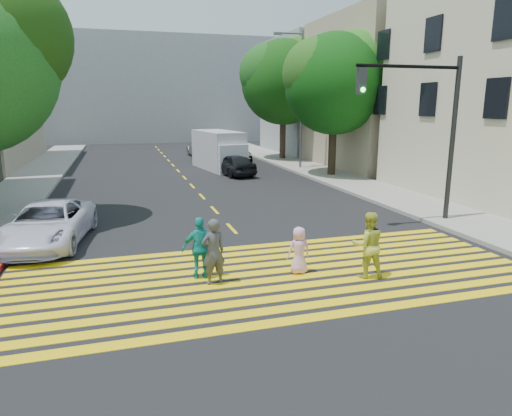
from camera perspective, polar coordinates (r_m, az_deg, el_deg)
name	(u,v)px	position (r m, az deg, el deg)	size (l,w,h in m)	color
ground	(293,295)	(10.72, 4.68, -10.77)	(120.00, 120.00, 0.00)	black
sidewalk_left	(40,173)	(31.79, -25.36, 3.98)	(3.00, 40.00, 0.15)	gray
sidewalk_right	(336,178)	(27.33, 9.94, 3.77)	(3.00, 60.00, 0.15)	gray
curb_red	(16,243)	(16.04, -27.82, -3.89)	(0.20, 8.00, 0.16)	maroon
crosswalk	(275,275)	(11.82, 2.42, -8.39)	(13.40, 5.30, 0.01)	yellow
lane_line	(175,168)	(32.13, -10.04, 4.97)	(0.12, 34.40, 0.01)	yellow
building_right_tan	(398,94)	(33.75, 17.36, 13.47)	(10.00, 10.00, 10.00)	tan
building_right_grey	(329,96)	(43.34, 9.07, 13.61)	(10.00, 10.00, 10.00)	gray
backdrop_block	(147,90)	(57.27, -13.41, 14.19)	(30.00, 8.00, 12.00)	gray
tree_right_near	(336,79)	(27.87, 9.97, 15.65)	(7.57, 7.27, 8.50)	black
tree_right_far	(284,78)	(36.19, 3.58, 15.95)	(8.04, 7.68, 9.29)	black
pedestrian_man	(213,252)	(11.07, -5.35, -5.45)	(0.60, 0.39, 1.64)	#424244
pedestrian_woman	(368,245)	(11.78, 13.82, -4.51)	(0.82, 0.64, 1.70)	gold
pedestrian_child	(299,250)	(11.81, 5.38, -5.30)	(0.61, 0.39, 1.24)	#E3A1BE
pedestrian_extra	(201,248)	(11.47, -6.94, -4.99)	(0.93, 0.39, 1.58)	teal
white_sedan	(48,224)	(15.61, -24.58, -1.80)	(2.17, 4.71, 1.31)	silver
dark_car_near	(234,165)	(28.24, -2.75, 5.44)	(1.56, 3.88, 1.32)	black
silver_car	(202,148)	(38.86, -6.80, 7.45)	(1.98, 4.87, 1.41)	#B3B3B3
dark_car_parked	(238,154)	(34.84, -2.23, 6.74)	(1.27, 3.64, 1.20)	black
white_van	(220,151)	(30.94, -4.56, 7.07)	(2.81, 5.64, 2.55)	#B9B8BE
traffic_signal	(428,118)	(17.27, 20.72, 10.51)	(4.04, 0.35, 5.92)	black
street_lamp	(299,92)	(30.71, 5.40, 14.26)	(2.01, 0.31, 8.86)	slate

